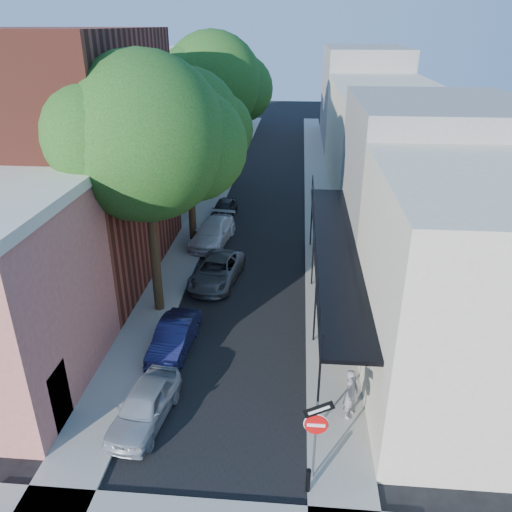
% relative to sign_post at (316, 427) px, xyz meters
% --- Properties ---
extents(ground, '(160.00, 160.00, 0.00)m').
position_rel_sign_post_xyz_m(ground, '(-3.16, -0.97, -2.04)').
color(ground, black).
rests_on(ground, ground).
extents(road_surface, '(6.00, 64.00, 0.01)m').
position_rel_sign_post_xyz_m(road_surface, '(-3.16, 29.03, -2.03)').
color(road_surface, black).
rests_on(road_surface, ground).
extents(sidewalk_left, '(2.00, 64.00, 0.12)m').
position_rel_sign_post_xyz_m(sidewalk_left, '(-7.16, 29.03, -1.98)').
color(sidewalk_left, gray).
rests_on(sidewalk_left, ground).
extents(sidewalk_right, '(2.00, 64.00, 0.12)m').
position_rel_sign_post_xyz_m(sidewalk_right, '(0.84, 29.03, -1.98)').
color(sidewalk_right, gray).
rests_on(sidewalk_right, ground).
extents(buildings_left, '(10.10, 59.10, 12.00)m').
position_rel_sign_post_xyz_m(buildings_left, '(-12.46, 27.79, 2.90)').
color(buildings_left, '#CA7468').
rests_on(buildings_left, ground).
extents(buildings_right, '(9.80, 55.00, 10.00)m').
position_rel_sign_post_xyz_m(buildings_right, '(5.83, 28.51, 2.39)').
color(buildings_right, beige).
rests_on(buildings_right, ground).
extents(sign_post, '(0.89, 0.17, 2.99)m').
position_rel_sign_post_xyz_m(sign_post, '(0.00, 0.00, 0.00)').
color(sign_post, '#595B60').
rests_on(sign_post, ground).
extents(bollard, '(0.14, 0.14, 0.80)m').
position_rel_sign_post_xyz_m(bollard, '(-0.16, -0.47, -1.52)').
color(bollard, black).
rests_on(bollard, sidewalk_right).
extents(oak_near, '(7.48, 6.80, 11.42)m').
position_rel_sign_post_xyz_m(oak_near, '(-6.53, 9.29, 5.84)').
color(oak_near, '#302013').
rests_on(oak_near, ground).
extents(oak_mid, '(6.60, 6.00, 10.20)m').
position_rel_sign_post_xyz_m(oak_mid, '(-6.58, 17.26, 5.02)').
color(oak_mid, '#302013').
rests_on(oak_mid, ground).
extents(oak_far, '(7.70, 7.00, 11.90)m').
position_rel_sign_post_xyz_m(oak_far, '(-6.51, 26.30, 6.22)').
color(oak_far, '#302013').
rests_on(oak_far, ground).
extents(parked_car_a, '(1.99, 3.91, 1.28)m').
position_rel_sign_post_xyz_m(parked_car_a, '(-5.57, 1.96, -1.40)').
color(parked_car_a, '#9298A2').
rests_on(parked_car_a, ground).
extents(parked_car_b, '(1.57, 3.84, 1.24)m').
position_rel_sign_post_xyz_m(parked_car_b, '(-5.52, 6.01, -1.42)').
color(parked_car_b, '#14163E').
rests_on(parked_car_b, ground).
extents(parked_car_c, '(2.69, 4.82, 1.27)m').
position_rel_sign_post_xyz_m(parked_car_c, '(-4.72, 12.05, -1.40)').
color(parked_car_c, '#4F5256').
rests_on(parked_car_c, ground).
extents(parked_car_d, '(2.55, 5.00, 1.39)m').
position_rel_sign_post_xyz_m(parked_car_d, '(-5.76, 17.04, -1.34)').
color(parked_car_d, white).
rests_on(parked_car_d, ground).
extents(parked_car_e, '(1.70, 3.66, 1.21)m').
position_rel_sign_post_xyz_m(parked_car_e, '(-5.73, 21.52, -1.43)').
color(parked_car_e, black).
rests_on(parked_car_e, ground).
extents(pedestrian, '(0.67, 0.79, 1.83)m').
position_rel_sign_post_xyz_m(pedestrian, '(1.26, 2.67, -1.00)').
color(pedestrian, slate).
rests_on(pedestrian, sidewalk_right).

